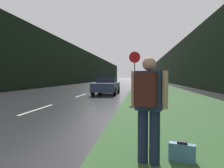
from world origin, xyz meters
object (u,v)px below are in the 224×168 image
(hitchhiker_with_backpack, at_px, (148,103))
(car_passing_near, at_px, (107,85))
(suitcase, at_px, (182,153))
(stop_sign, at_px, (135,70))

(hitchhiker_with_backpack, xyz_separation_m, car_passing_near, (-2.89, 13.49, -0.28))
(suitcase, bearing_deg, car_passing_near, 122.24)
(hitchhiker_with_backpack, height_order, suitcase, hitchhiker_with_backpack)
(car_passing_near, bearing_deg, suitcase, 104.62)
(stop_sign, distance_m, hitchhiker_with_backpack, 9.51)
(hitchhiker_with_backpack, bearing_deg, suitcase, 33.93)
(stop_sign, height_order, car_passing_near, stop_sign)
(stop_sign, relative_size, suitcase, 6.72)
(car_passing_near, bearing_deg, stop_sign, 121.37)
(stop_sign, bearing_deg, car_passing_near, 121.37)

